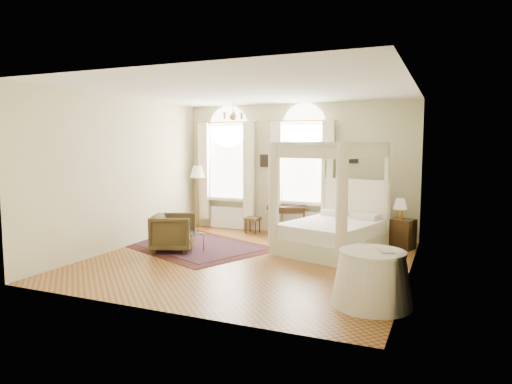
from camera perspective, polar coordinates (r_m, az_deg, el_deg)
ground at (r=9.10m, az=-0.98°, el=-8.51°), size 6.00×6.00×0.00m
room_walls at (r=8.81m, az=-1.00°, el=4.06°), size 6.00×6.00×6.00m
window_left at (r=12.24m, az=-3.62°, el=2.29°), size 1.62×0.27×3.29m
window_right at (r=11.46m, az=5.81°, el=2.01°), size 1.62×0.27×3.29m
chandelier at (r=10.29m, az=-2.88°, el=9.49°), size 0.51×0.45×0.50m
wall_pictures at (r=11.56m, az=5.43°, el=4.05°), size 2.54×0.03×0.39m
canopy_bed at (r=9.79m, az=9.32°, el=-4.38°), size 2.26×2.53×2.32m
nightstand at (r=10.52m, az=17.87°, el=-4.99°), size 0.57×0.55×0.65m
nightstand_lamp at (r=10.52m, az=17.59°, el=-1.58°), size 0.30×0.30×0.44m
writing_desk at (r=11.47m, az=3.80°, el=-2.29°), size 1.10×0.82×0.74m
laptop at (r=11.39m, az=4.73°, el=-1.74°), size 0.38×0.29×0.03m
stool at (r=11.70m, az=-0.41°, el=-3.51°), size 0.36×0.36×0.41m
armchair at (r=9.96m, az=-10.30°, el=-5.00°), size 1.12×1.10×0.79m
coffee_table at (r=9.92m, az=-8.25°, el=-5.24°), size 0.68×0.58×0.39m
floor_lamp at (r=12.48m, az=-7.27°, el=2.14°), size 0.44×0.44×1.70m
oriental_rug at (r=10.40m, az=-7.65°, el=-6.67°), size 3.92×3.43×0.01m
side_table at (r=6.77m, az=14.28°, el=-10.42°), size 1.15×1.15×0.78m
book at (r=6.63m, az=15.22°, el=-7.13°), size 0.26×0.30×0.02m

